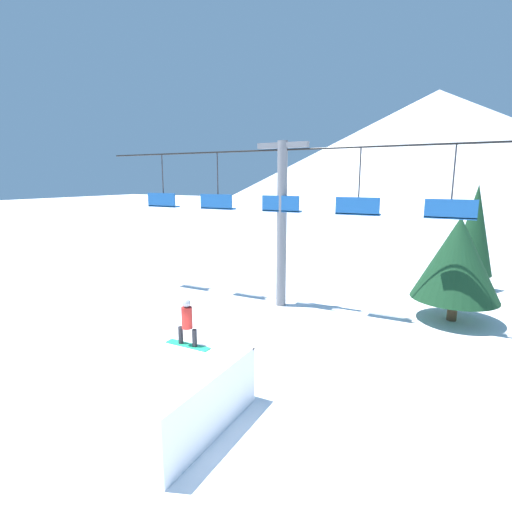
% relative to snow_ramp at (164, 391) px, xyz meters
% --- Properties ---
extents(ground_plane, '(220.00, 220.00, 0.00)m').
position_rel_snow_ramp_xyz_m(ground_plane, '(0.65, -0.44, -0.77)').
color(ground_plane, white).
extents(mountain_ridge, '(78.23, 78.23, 19.63)m').
position_rel_snow_ramp_xyz_m(mountain_ridge, '(0.65, 65.11, 9.05)').
color(mountain_ridge, silver).
rests_on(mountain_ridge, ground_plane).
extents(snow_ramp, '(3.09, 3.67, 1.54)m').
position_rel_snow_ramp_xyz_m(snow_ramp, '(0.00, 0.00, 0.00)').
color(snow_ramp, white).
rests_on(snow_ramp, ground_plane).
extents(snowboarder, '(1.30, 0.29, 1.30)m').
position_rel_snow_ramp_xyz_m(snowboarder, '(-0.07, 1.07, 1.42)').
color(snowboarder, '#1E9E6B').
rests_on(snowboarder, snow_ramp).
extents(chairlift, '(20.32, 0.46, 7.57)m').
position_rel_snow_ramp_xyz_m(chairlift, '(-1.27, 9.72, 3.67)').
color(chairlift, slate).
rests_on(chairlift, ground_plane).
extents(pine_tree_near, '(3.47, 3.47, 4.41)m').
position_rel_snow_ramp_xyz_m(pine_tree_near, '(6.01, 11.25, 1.91)').
color(pine_tree_near, '#4C3823').
rests_on(pine_tree_near, ground_plane).
extents(pine_tree_far, '(2.08, 2.08, 5.65)m').
position_rel_snow_ramp_xyz_m(pine_tree_far, '(6.62, 17.01, 2.47)').
color(pine_tree_far, '#4C3823').
rests_on(pine_tree_far, ground_plane).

